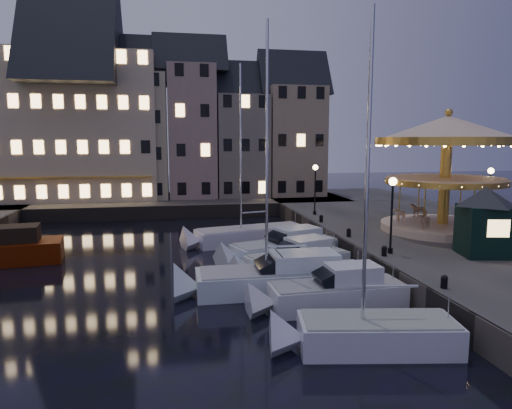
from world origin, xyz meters
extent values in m
plane|color=black|center=(0.00, 0.00, 0.00)|extent=(160.00, 160.00, 0.00)
cube|color=#474442|center=(14.00, 6.00, 0.65)|extent=(16.00, 56.00, 1.30)
cube|color=#474442|center=(-8.00, 28.00, 0.65)|extent=(44.00, 12.00, 1.30)
cube|color=#47423A|center=(6.00, 6.00, 0.65)|extent=(0.15, 44.00, 1.30)
cube|color=#47423A|center=(-6.00, 22.00, 0.65)|extent=(48.00, 0.15, 1.30)
cylinder|color=black|center=(7.20, 1.00, 1.45)|extent=(0.28, 0.28, 0.30)
cylinder|color=black|center=(7.20, 1.00, 3.20)|extent=(0.12, 0.12, 3.80)
sphere|color=#FFD18C|center=(7.20, 1.00, 5.25)|extent=(0.44, 0.44, 0.44)
cylinder|color=black|center=(7.20, 14.50, 1.45)|extent=(0.28, 0.28, 0.30)
cylinder|color=black|center=(7.20, 14.50, 3.20)|extent=(0.12, 0.12, 3.80)
sphere|color=#FFD18C|center=(7.20, 14.50, 5.25)|extent=(0.44, 0.44, 0.44)
cylinder|color=black|center=(18.50, 8.00, 1.45)|extent=(0.28, 0.28, 0.30)
cylinder|color=black|center=(18.50, 8.00, 3.20)|extent=(0.12, 0.12, 3.80)
sphere|color=#FFD18C|center=(18.50, 8.00, 5.25)|extent=(0.44, 0.44, 0.44)
cylinder|color=black|center=(6.60, -5.00, 1.50)|extent=(0.28, 0.28, 0.40)
sphere|color=black|center=(6.60, -5.00, 1.72)|extent=(0.30, 0.30, 0.30)
cylinder|color=black|center=(6.60, 0.50, 1.50)|extent=(0.28, 0.28, 0.40)
sphere|color=black|center=(6.60, 0.50, 1.72)|extent=(0.30, 0.30, 0.30)
cylinder|color=black|center=(6.60, 5.50, 1.50)|extent=(0.28, 0.28, 0.40)
sphere|color=black|center=(6.60, 5.50, 1.72)|extent=(0.30, 0.30, 0.30)
cylinder|color=black|center=(6.60, 11.00, 1.50)|extent=(0.28, 0.28, 0.40)
sphere|color=black|center=(6.60, 11.00, 1.72)|extent=(0.30, 0.30, 0.30)
cube|color=gray|center=(-19.50, 30.00, 6.80)|extent=(5.00, 8.00, 11.00)
cube|color=tan|center=(-14.05, 30.00, 7.30)|extent=(5.60, 8.00, 12.00)
cube|color=tan|center=(-8.00, 30.00, 7.80)|extent=(6.20, 8.00, 13.00)
cube|color=gray|center=(-2.25, 30.00, 8.30)|extent=(5.00, 8.00, 14.00)
cube|color=slate|center=(3.20, 30.00, 6.80)|extent=(5.60, 8.00, 11.00)
cube|color=gray|center=(9.25, 30.00, 7.30)|extent=(6.20, 8.00, 12.00)
cube|color=beige|center=(-14.00, 30.00, 8.80)|extent=(16.00, 9.00, 15.00)
cube|color=silver|center=(2.58, -7.27, 0.45)|extent=(5.83, 3.03, 1.30)
cube|color=gray|center=(2.58, -7.27, 1.12)|extent=(5.53, 2.81, 0.10)
cylinder|color=silver|center=(2.04, -7.18, 5.96)|extent=(0.14, 0.14, 9.72)
cube|color=silver|center=(2.62, -3.09, 0.45)|extent=(6.05, 2.17, 1.30)
cube|color=gray|center=(2.62, -3.09, 1.12)|extent=(5.75, 2.00, 0.10)
cube|color=silver|center=(3.34, -3.07, 1.55)|extent=(2.32, 1.56, 0.80)
cube|color=black|center=(2.14, -3.11, 1.45)|extent=(1.09, 1.43, 0.88)
cube|color=silver|center=(0.81, -0.48, 0.45)|extent=(8.61, 2.67, 1.30)
cube|color=gray|center=(0.81, -0.48, 1.12)|extent=(8.17, 2.46, 0.10)
cube|color=silver|center=(1.84, -0.50, 1.55)|extent=(3.29, 1.95, 0.80)
cube|color=black|center=(0.13, -0.47, 1.45)|extent=(1.43, 1.79, 1.04)
cylinder|color=silver|center=(-0.04, -0.47, 6.86)|extent=(0.14, 0.14, 11.53)
cube|color=silver|center=(2.37, 2.56, 0.45)|extent=(6.27, 4.03, 1.30)
cube|color=gray|center=(2.37, 2.56, 1.12)|extent=(5.93, 3.76, 0.10)
cube|color=silver|center=(3.03, 2.79, 1.55)|extent=(2.65, 2.32, 0.80)
cube|color=black|center=(1.93, 2.40, 1.45)|extent=(1.48, 1.82, 0.87)
cube|color=silver|center=(2.51, 5.63, 0.45)|extent=(7.39, 4.44, 1.30)
cube|color=gray|center=(2.51, 5.63, 1.12)|extent=(7.00, 4.15, 0.10)
cube|color=silver|center=(3.31, 5.90, 1.55)|extent=(3.08, 2.51, 0.80)
cube|color=black|center=(1.98, 5.46, 1.45)|extent=(1.64, 1.93, 0.94)
cube|color=silver|center=(1.14, 10.64, 0.45)|extent=(8.41, 4.11, 1.30)
cube|color=#969299|center=(1.14, 10.64, 1.12)|extent=(7.98, 3.83, 0.10)
cylinder|color=silver|center=(0.35, 10.46, 6.54)|extent=(0.14, 0.14, 10.89)
cube|color=black|center=(-13.82, 7.91, 1.75)|extent=(2.54, 2.18, 1.05)
cylinder|color=beige|center=(13.69, 6.25, 1.56)|extent=(8.20, 8.20, 0.51)
cylinder|color=gold|center=(13.69, 6.25, 4.99)|extent=(0.72, 0.72, 6.35)
cylinder|color=beige|center=(13.69, 6.25, 4.89)|extent=(7.58, 7.58, 0.18)
cylinder|color=gold|center=(13.69, 6.25, 4.70)|extent=(7.87, 7.87, 0.36)
cone|color=beige|center=(13.69, 6.25, 8.27)|extent=(9.43, 9.43, 1.64)
cylinder|color=gold|center=(13.69, 6.25, 7.40)|extent=(9.43, 9.43, 0.51)
sphere|color=gold|center=(13.69, 6.25, 9.29)|extent=(0.51, 0.51, 0.51)
imported|color=beige|center=(16.43, 7.10, 2.32)|extent=(1.71, 1.24, 1.02)
cube|color=black|center=(11.85, -0.31, 2.65)|extent=(2.68, 2.68, 2.70)
pyramid|color=black|center=(11.85, -0.31, 5.01)|extent=(3.59, 3.59, 1.01)
camera|label=1|loc=(-4.49, -21.67, 7.40)|focal=32.00mm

